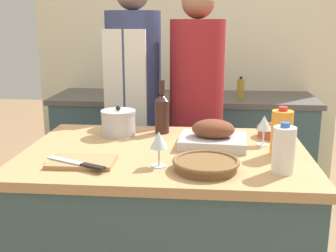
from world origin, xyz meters
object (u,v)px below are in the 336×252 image
object	(u,v)px
mixing_bowl	(273,131)
stock_pot	(119,123)
wicker_basket	(206,164)
roasting_pan	(213,136)
wine_bottle_green	(162,112)
milk_jug	(284,150)
condiment_bottle_tall	(241,89)
person_cook_aproned	(134,103)
juice_jug	(282,133)
person_cook_guest	(196,111)
wine_glass_left	(159,141)
condiment_bottle_short	(144,85)
wine_glass_right	(264,124)
knife_chef	(78,163)
cutting_board	(82,162)
condiment_bottle_extra	(211,90)

from	to	relation	value
mixing_bowl	stock_pot	bearing A→B (deg)	-177.54
wicker_basket	stock_pot	world-z (taller)	stock_pot
roasting_pan	wine_bottle_green	xyz separation A→B (m)	(-0.26, 0.21, 0.06)
milk_jug	wine_bottle_green	xyz separation A→B (m)	(-0.52, 0.54, 0.02)
condiment_bottle_tall	person_cook_aproned	xyz separation A→B (m)	(-0.72, -0.57, -0.02)
condiment_bottle_tall	roasting_pan	bearing A→B (deg)	-99.72
roasting_pan	mixing_bowl	size ratio (longest dim) A/B	1.97
juice_jug	person_cook_guest	bearing A→B (deg)	115.21
wine_bottle_green	person_cook_aproned	distance (m)	0.59
juice_jug	wine_glass_left	size ratio (longest dim) A/B	1.48
mixing_bowl	condiment_bottle_short	distance (m)	1.49
wine_glass_right	condiment_bottle_tall	bearing A→B (deg)	90.38
mixing_bowl	knife_chef	size ratio (longest dim) A/B	0.61
wicker_basket	condiment_bottle_tall	bearing A→B (deg)	81.14
stock_pot	wine_glass_left	size ratio (longest dim) A/B	1.22
stock_pot	milk_jug	distance (m)	0.88
roasting_pan	wine_bottle_green	world-z (taller)	wine_bottle_green
cutting_board	wine_bottle_green	world-z (taller)	wine_bottle_green
condiment_bottle_extra	roasting_pan	bearing A→B (deg)	-90.24
person_cook_aproned	stock_pot	bearing A→B (deg)	-78.05
juice_jug	wine_glass_left	bearing A→B (deg)	-159.20
roasting_pan	wine_glass_right	world-z (taller)	wine_glass_right
cutting_board	wine_glass_left	xyz separation A→B (m)	(0.31, 0.00, 0.10)
wine_bottle_green	wine_glass_left	world-z (taller)	wine_bottle_green
wine_glass_left	condiment_bottle_tall	bearing A→B (deg)	74.67
juice_jug	wine_bottle_green	bearing A→B (deg)	149.49
roasting_pan	milk_jug	size ratio (longest dim) A/B	1.63
stock_pot	knife_chef	world-z (taller)	stock_pot
roasting_pan	person_cook_guest	world-z (taller)	person_cook_guest
roasting_pan	wine_bottle_green	distance (m)	0.34
juice_jug	roasting_pan	bearing A→B (deg)	159.33
wine_glass_left	condiment_bottle_extra	xyz separation A→B (m)	(0.22, 1.62, -0.06)
person_cook_aproned	juice_jug	bearing A→B (deg)	-37.59
knife_chef	milk_jug	bearing A→B (deg)	1.82
condiment_bottle_tall	milk_jug	bearing A→B (deg)	-88.77
wine_glass_left	knife_chef	bearing A→B (deg)	-170.69
condiment_bottle_extra	person_cook_aproned	bearing A→B (deg)	-131.20
wicker_basket	condiment_bottle_short	bearing A→B (deg)	105.79
wine_glass_right	stock_pot	bearing A→B (deg)	170.90
condiment_bottle_short	cutting_board	bearing A→B (deg)	-90.17
roasting_pan	condiment_bottle_extra	world-z (taller)	same
mixing_bowl	knife_chef	distance (m)	0.99
roasting_pan	person_cook_aproned	world-z (taller)	person_cook_aproned
cutting_board	stock_pot	xyz separation A→B (m)	(0.06, 0.45, 0.06)
wine_glass_right	juice_jug	bearing A→B (deg)	-69.05
cutting_board	condiment_bottle_tall	bearing A→B (deg)	64.92
knife_chef	person_cook_guest	bearing A→B (deg)	67.43
person_cook_aproned	person_cook_guest	xyz separation A→B (m)	(0.40, -0.04, -0.03)
condiment_bottle_short	stock_pot	bearing A→B (deg)	-87.59
wine_bottle_green	knife_chef	size ratio (longest dim) A/B	1.02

